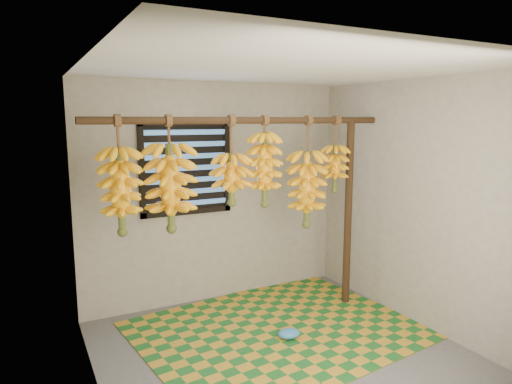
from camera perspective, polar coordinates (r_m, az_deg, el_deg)
floor at (r=4.17m, az=3.71°, el=-19.83°), size 3.00×3.00×0.01m
ceiling at (r=3.67m, az=4.11°, el=15.23°), size 3.00×3.00×0.01m
wall_back at (r=5.06m, az=-4.99°, el=-0.17°), size 3.00×0.01×2.40m
wall_left at (r=3.24m, az=-19.59°, el=-5.92°), size 0.01×3.00×2.40m
wall_right at (r=4.69m, az=19.81°, el=-1.41°), size 0.01×3.00×2.40m
window at (r=4.87m, az=-8.72°, el=2.97°), size 1.00×0.04×1.00m
hanging_pole at (r=4.26m, az=-0.94°, el=8.94°), size 3.00×0.06×0.06m
support_post at (r=5.02m, az=11.45°, el=-2.71°), size 0.08×0.08×2.00m
woven_mat at (r=4.60m, az=2.86°, el=-16.76°), size 2.79×2.34×0.01m
plastic_bag at (r=4.42m, az=4.15°, el=-17.24°), size 0.23×0.18×0.09m
banana_bunch_a at (r=3.93m, az=-16.57°, el=0.12°), size 0.32×0.32×0.99m
banana_bunch_b at (r=4.03m, az=-10.65°, el=0.53°), size 0.42×0.42×1.01m
banana_bunch_c at (r=4.22m, az=-3.06°, el=1.63°), size 0.36×0.36×0.83m
banana_bunch_d at (r=4.37m, az=1.08°, el=2.84°), size 0.31×0.31×0.87m
banana_bunch_e at (r=4.65m, az=6.40°, el=0.37°), size 0.38×0.38×1.12m
banana_bunch_f at (r=4.83m, az=9.84°, el=2.94°), size 0.29×0.29×0.80m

